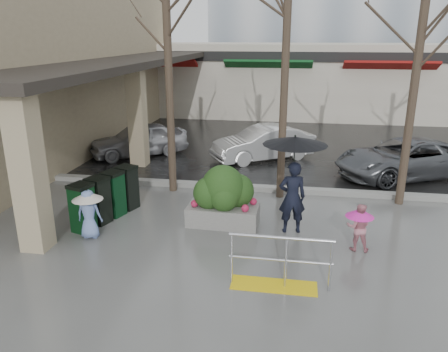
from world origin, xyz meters
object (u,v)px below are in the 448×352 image
(woman, at_px, (294,172))
(car_a, at_px, (139,139))
(news_boxes, at_px, (106,197))
(child_pink, at_px, (359,224))
(tree_mideast, at_px, (423,18))
(car_c, at_px, (404,158))
(tree_west, at_px, (166,11))
(planter, at_px, (224,196))
(car_b, at_px, (263,143))
(child_blue, at_px, (89,209))
(tree_midwest, at_px, (288,3))
(handrail, at_px, (278,268))

(woman, relative_size, car_a, 0.64)
(woman, height_order, news_boxes, woman)
(child_pink, bearing_deg, tree_mideast, -112.31)
(car_a, distance_m, car_c, 9.56)
(child_pink, relative_size, car_c, 0.23)
(woman, xyz_separation_m, news_boxes, (-4.62, 0.00, -0.90))
(tree_west, height_order, planter, tree_west)
(news_boxes, relative_size, car_a, 0.58)
(tree_west, bearing_deg, tree_mideast, 0.00)
(tree_mideast, height_order, car_c, tree_mideast)
(child_pink, xyz_separation_m, car_b, (-2.60, 6.89, 0.02))
(car_a, bearing_deg, child_blue, -23.89)
(woman, bearing_deg, child_pink, 143.78)
(tree_midwest, xyz_separation_m, car_a, (-5.58, 3.67, -4.60))
(planter, bearing_deg, handrail, -61.09)
(handrail, bearing_deg, tree_mideast, 56.81)
(tree_west, height_order, car_a, tree_west)
(child_pink, xyz_separation_m, car_c, (2.11, 5.56, 0.02))
(woman, xyz_separation_m, car_b, (-1.16, 6.19, -0.86))
(tree_mideast, xyz_separation_m, woman, (-2.94, -2.34, -3.37))
(child_blue, relative_size, car_b, 0.30)
(planter, bearing_deg, child_blue, -156.78)
(tree_west, bearing_deg, news_boxes, -114.35)
(tree_midwest, relative_size, car_b, 1.83)
(tree_midwest, relative_size, car_c, 1.54)
(child_pink, distance_m, planter, 3.22)
(handrail, bearing_deg, news_boxes, 150.89)
(child_blue, distance_m, car_b, 8.02)
(news_boxes, distance_m, car_a, 6.16)
(tree_west, height_order, news_boxes, tree_west)
(car_b, xyz_separation_m, car_c, (4.72, -1.34, 0.00))
(handrail, relative_size, planter, 1.08)
(tree_west, distance_m, news_boxes, 5.18)
(car_c, bearing_deg, child_pink, -46.27)
(tree_west, bearing_deg, car_a, 122.99)
(news_boxes, xyz_separation_m, car_c, (8.17, 4.86, 0.04))
(handrail, relative_size, news_boxes, 0.88)
(child_pink, relative_size, car_b, 0.28)
(tree_mideast, bearing_deg, car_b, 136.81)
(tree_west, xyz_separation_m, car_b, (2.39, 3.85, -4.45))
(planter, relative_size, car_a, 0.47)
(child_pink, bearing_deg, car_a, -38.29)
(tree_midwest, xyz_separation_m, car_c, (3.91, 2.52, -4.60))
(tree_west, bearing_deg, tree_midwest, 0.00)
(child_pink, xyz_separation_m, planter, (-3.09, 0.87, 0.11))
(tree_mideast, xyz_separation_m, car_a, (-8.88, 3.67, -4.23))
(car_a, bearing_deg, woman, 9.73)
(tree_midwest, distance_m, car_b, 6.06)
(tree_midwest, relative_size, child_blue, 6.06)
(child_pink, xyz_separation_m, child_blue, (-6.00, -0.37, 0.08))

